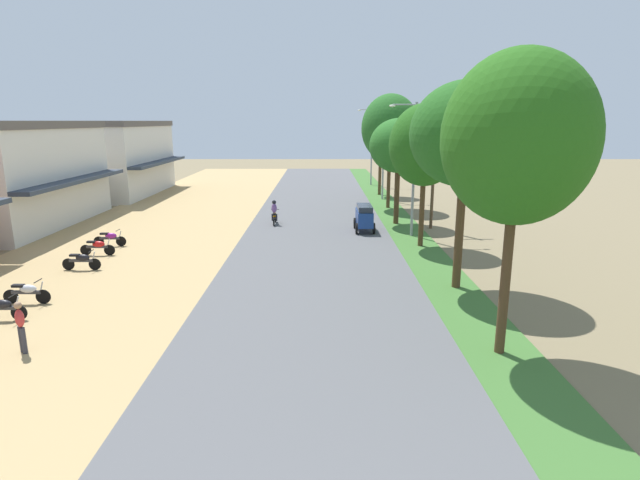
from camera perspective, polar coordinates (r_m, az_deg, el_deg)
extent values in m
cube|color=silver|center=(38.89, -31.40, 5.98)|extent=(7.16, 13.00, 6.40)
cube|color=#2D3847|center=(36.91, -25.80, 6.11)|extent=(1.20, 13.00, 0.25)
cube|color=#59514C|center=(38.72, -32.03, 11.03)|extent=(7.36, 13.20, 0.50)
cube|color=silver|center=(52.24, -22.91, 8.28)|extent=(8.79, 13.48, 6.40)
cube|color=#2D3847|center=(50.53, -17.62, 8.42)|extent=(1.20, 13.48, 0.25)
cube|color=#59514C|center=(52.11, -23.26, 12.05)|extent=(8.99, 13.68, 0.50)
cylinder|color=black|center=(20.68, -30.87, -7.07)|extent=(0.56, 0.06, 0.56)
cube|color=#333338|center=(20.94, -32.39, -6.50)|extent=(1.12, 0.12, 0.12)
ellipsoid|color=black|center=(20.86, -32.25, -6.15)|extent=(0.64, 0.28, 0.32)
cylinder|color=#A5A8AD|center=(20.62, -31.10, -6.36)|extent=(0.26, 0.05, 0.68)
cylinder|color=black|center=(20.55, -31.37, -5.37)|extent=(0.04, 0.54, 0.04)
cylinder|color=black|center=(22.03, -28.79, -5.64)|extent=(0.56, 0.06, 0.56)
cylinder|color=black|center=(22.65, -31.55, -5.48)|extent=(0.56, 0.06, 0.56)
cube|color=#333338|center=(22.28, -30.24, -5.12)|extent=(1.12, 0.12, 0.12)
ellipsoid|color=silver|center=(22.20, -30.11, -4.79)|extent=(0.64, 0.28, 0.32)
cube|color=black|center=(22.35, -30.94, -4.46)|extent=(0.44, 0.20, 0.10)
cylinder|color=#A5A8AD|center=(21.98, -29.01, -4.97)|extent=(0.26, 0.05, 0.68)
cylinder|color=black|center=(21.91, -29.25, -4.04)|extent=(0.04, 0.54, 0.04)
cylinder|color=black|center=(25.83, -24.08, -2.51)|extent=(0.56, 0.06, 0.56)
cylinder|color=black|center=(26.36, -26.54, -2.46)|extent=(0.56, 0.06, 0.56)
cube|color=#333338|center=(26.05, -25.36, -2.11)|extent=(1.12, 0.12, 0.12)
ellipsoid|color=black|center=(25.98, -25.23, -1.81)|extent=(0.64, 0.28, 0.32)
cube|color=black|center=(26.11, -25.97, -1.55)|extent=(0.44, 0.20, 0.10)
cylinder|color=#A5A8AD|center=(25.79, -24.26, -1.93)|extent=(0.26, 0.05, 0.68)
cylinder|color=black|center=(25.73, -24.46, -1.14)|extent=(0.04, 0.54, 0.04)
cylinder|color=black|center=(28.33, -22.66, -1.05)|extent=(0.56, 0.06, 0.56)
cylinder|color=black|center=(28.83, -24.93, -1.03)|extent=(0.56, 0.06, 0.56)
cube|color=#333338|center=(28.54, -23.84, -0.69)|extent=(1.12, 0.12, 0.12)
ellipsoid|color=red|center=(28.47, -23.72, -0.42)|extent=(0.64, 0.28, 0.32)
cube|color=black|center=(28.59, -24.40, -0.18)|extent=(0.44, 0.20, 0.10)
cylinder|color=#A5A8AD|center=(28.29, -22.82, -0.52)|extent=(0.26, 0.05, 0.68)
cylinder|color=black|center=(28.24, -23.00, 0.21)|extent=(0.04, 0.54, 0.04)
cylinder|color=black|center=(30.14, -21.53, -0.13)|extent=(0.56, 0.06, 0.56)
cylinder|color=black|center=(30.62, -23.69, -0.13)|extent=(0.56, 0.06, 0.56)
cube|color=#333338|center=(30.34, -22.65, 0.20)|extent=(1.12, 0.12, 0.12)
ellipsoid|color=#8C1E8C|center=(30.28, -22.53, 0.46)|extent=(0.64, 0.28, 0.32)
cube|color=black|center=(30.39, -23.18, 0.68)|extent=(0.44, 0.20, 0.10)
cylinder|color=#A5A8AD|center=(30.11, -21.68, 0.37)|extent=(0.26, 0.05, 0.68)
cylinder|color=black|center=(30.05, -21.85, 1.06)|extent=(0.04, 0.54, 0.04)
cylinder|color=#33333D|center=(17.90, -30.66, -9.61)|extent=(0.14, 0.14, 0.82)
cylinder|color=#33333D|center=(17.74, -30.46, -9.79)|extent=(0.14, 0.14, 0.82)
ellipsoid|color=#BF3333|center=(17.59, -30.83, -7.62)|extent=(0.43, 0.41, 0.56)
sphere|color=#9E7556|center=(17.46, -30.99, -6.36)|extent=(0.22, 0.22, 0.22)
cylinder|color=#4C351E|center=(15.67, 20.47, -3.46)|extent=(0.29, 0.29, 5.04)
ellipsoid|color=#265F16|center=(15.07, 21.67, 10.69)|extent=(4.20, 4.20, 4.82)
cylinder|color=#4C351E|center=(21.42, 15.68, 1.44)|extent=(0.35, 0.35, 5.18)
ellipsoid|color=#225C1C|center=(21.00, 16.33, 11.46)|extent=(4.42, 4.42, 4.17)
cylinder|color=#4C351E|center=(28.35, 11.61, 3.65)|extent=(0.28, 0.28, 4.35)
ellipsoid|color=#225A17|center=(27.99, 11.93, 10.50)|extent=(3.85, 3.85, 4.41)
cylinder|color=#4C351E|center=(34.41, 8.82, 5.35)|extent=(0.35, 0.35, 4.25)
ellipsoid|color=#266521|center=(34.12, 9.01, 10.52)|extent=(3.85, 3.85, 3.58)
cylinder|color=#4C351E|center=(40.71, 7.92, 7.02)|extent=(0.28, 0.28, 4.85)
ellipsoid|color=#245E20|center=(40.47, 8.10, 12.46)|extent=(4.51, 4.51, 5.23)
cylinder|color=#4C351E|center=(47.99, 6.94, 8.26)|extent=(0.29, 0.29, 5.28)
ellipsoid|color=#1F5823|center=(47.81, 7.06, 12.44)|extent=(3.08, 3.08, 3.13)
cylinder|color=gray|center=(30.60, 10.72, 7.73)|extent=(0.16, 0.16, 7.89)
cylinder|color=gray|center=(30.36, 9.69, 14.91)|extent=(1.40, 0.08, 0.08)
ellipsoid|color=silver|center=(30.25, 8.34, 14.83)|extent=(0.36, 0.20, 0.14)
cylinder|color=gray|center=(30.62, 12.37, 14.78)|extent=(1.40, 0.08, 0.08)
ellipsoid|color=silver|center=(30.77, 13.68, 14.58)|extent=(0.36, 0.20, 0.14)
cylinder|color=gray|center=(45.12, 7.32, 9.45)|extent=(0.16, 0.16, 7.67)
cylinder|color=gray|center=(44.95, 6.55, 14.16)|extent=(1.40, 0.08, 0.08)
ellipsoid|color=silver|center=(44.88, 5.63, 14.09)|extent=(0.36, 0.20, 0.14)
cylinder|color=gray|center=(45.12, 8.37, 14.10)|extent=(1.40, 0.08, 0.08)
ellipsoid|color=silver|center=(45.22, 9.27, 13.98)|extent=(0.36, 0.20, 0.14)
cylinder|color=gray|center=(55.37, 6.00, 10.44)|extent=(0.16, 0.16, 8.15)
cylinder|color=gray|center=(55.25, 5.35, 14.52)|extent=(1.40, 0.08, 0.08)
ellipsoid|color=silver|center=(55.19, 4.60, 14.46)|extent=(0.36, 0.20, 0.14)
cylinder|color=gray|center=(55.39, 6.84, 14.48)|extent=(1.40, 0.08, 0.08)
ellipsoid|color=silver|center=(55.47, 7.58, 14.39)|extent=(0.36, 0.20, 0.14)
cylinder|color=brown|center=(33.26, 12.90, 8.16)|extent=(0.20, 0.20, 8.12)
cube|color=#473323|center=(33.15, 13.22, 14.29)|extent=(1.80, 0.10, 0.10)
cube|color=navy|center=(31.85, 5.15, 2.53)|extent=(0.95, 2.40, 0.95)
cube|color=#232B38|center=(31.64, 5.19, 3.65)|extent=(0.87, 2.00, 0.35)
cylinder|color=black|center=(31.16, 6.24, 1.30)|extent=(0.12, 0.68, 0.68)
cylinder|color=black|center=(31.07, 4.28, 1.31)|extent=(0.12, 0.68, 0.68)
cylinder|color=black|center=(32.85, 5.93, 1.93)|extent=(0.12, 0.68, 0.68)
cylinder|color=black|center=(32.76, 4.07, 1.94)|extent=(0.12, 0.68, 0.68)
cylinder|color=black|center=(34.73, -4.97, 2.48)|extent=(0.06, 0.56, 0.56)
cylinder|color=black|center=(33.52, -5.15, 2.08)|extent=(0.06, 0.56, 0.56)
cube|color=#333338|center=(34.09, -5.06, 2.58)|extent=(0.12, 1.12, 0.12)
ellipsoid|color=orange|center=(34.14, -5.06, 2.84)|extent=(0.28, 0.64, 0.32)
cube|color=black|center=(33.77, -5.11, 2.92)|extent=(0.20, 0.44, 0.10)
cylinder|color=#A5A8AD|center=(34.62, -4.99, 2.90)|extent=(0.05, 0.26, 0.68)
cylinder|color=black|center=(34.50, -5.01, 3.49)|extent=(0.54, 0.04, 0.04)
ellipsoid|color=#724C8C|center=(33.78, -5.12, 3.62)|extent=(0.36, 0.28, 0.64)
sphere|color=black|center=(33.75, -5.12, 4.30)|extent=(0.28, 0.28, 0.28)
cylinder|color=#2D2D38|center=(34.00, -5.31, 2.58)|extent=(0.12, 0.12, 0.48)
cylinder|color=#2D2D38|center=(33.98, -4.84, 2.58)|extent=(0.12, 0.12, 0.48)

